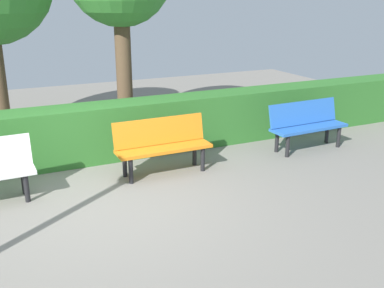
{
  "coord_description": "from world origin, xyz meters",
  "views": [
    {
      "loc": [
        1.31,
        5.51,
        2.67
      ],
      "look_at": [
        -1.44,
        -0.32,
        0.55
      ],
      "focal_mm": 42.22,
      "sensor_mm": 36.0,
      "label": 1
    }
  ],
  "objects": [
    {
      "name": "ground_plane",
      "position": [
        0.0,
        0.0,
        0.0
      ],
      "size": [
        17.78,
        17.78,
        0.0
      ],
      "primitive_type": "plane",
      "color": "gray"
    },
    {
      "name": "hedge_row",
      "position": [
        -1.18,
        -1.79,
        0.47
      ],
      "size": [
        13.78,
        0.66,
        0.94
      ],
      "primitive_type": "cube",
      "color": "#2D6B28",
      "rests_on": "ground_plane"
    },
    {
      "name": "bench_blue",
      "position": [
        -3.93,
        -0.73,
        0.48
      ],
      "size": [
        1.5,
        0.52,
        0.86
      ],
      "rotation": [
        0.0,
        0.0,
        0.04
      ],
      "color": "blue",
      "rests_on": "ground_plane"
    },
    {
      "name": "bench_orange",
      "position": [
        -1.12,
        -0.74,
        0.48
      ],
      "size": [
        1.5,
        0.47,
        0.86
      ],
      "rotation": [
        0.0,
        0.0,
        0.01
      ],
      "color": "orange",
      "rests_on": "ground_plane"
    }
  ]
}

